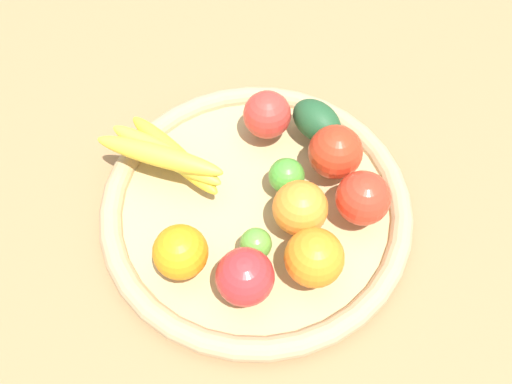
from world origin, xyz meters
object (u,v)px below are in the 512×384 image
lime_0 (287,176)px  orange_0 (314,258)px  apple_0 (335,152)px  orange_2 (180,252)px  lime_1 (256,244)px  banana_bunch (166,155)px  apple_2 (245,277)px  orange_1 (300,208)px  apple_1 (267,115)px  avocado (317,121)px  apple_3 (363,198)px

lime_0 → orange_0: orange_0 is taller
apple_0 → orange_2: 0.25m
lime_0 → lime_1: lime_0 is taller
banana_bunch → apple_0: bearing=-15.7°
orange_0 → orange_2: (-0.16, 0.05, -0.00)m
lime_0 → apple_2: bearing=-125.0°
lime_1 → orange_2: 0.10m
lime_0 → apple_0: 0.07m
orange_1 → banana_bunch: bearing=138.4°
orange_1 → orange_2: (-0.16, -0.02, -0.00)m
orange_0 → lime_1: (-0.06, 0.04, -0.02)m
lime_0 → lime_1: 0.11m
lime_0 → orange_1: bearing=-90.4°
apple_1 → banana_bunch: (-0.15, -0.03, -0.01)m
lime_0 → orange_2: bearing=-153.7°
apple_2 → avocado: (0.16, 0.21, -0.01)m
orange_0 → lime_1: size_ratio=1.80×
apple_1 → avocado: 0.07m
apple_1 → orange_0: bearing=-91.7°
apple_0 → orange_2: size_ratio=1.09×
orange_0 → avocado: bearing=70.4°
apple_3 → orange_0: size_ratio=0.97×
orange_2 → avocado: orange_2 is taller
lime_1 → lime_0: bearing=52.2°
apple_0 → lime_0: bearing=-170.6°
apple_2 → apple_0: apple_0 is taller
apple_0 → lime_1: bearing=-144.9°
apple_2 → avocado: apple_2 is taller
orange_2 → apple_0: bearing=21.4°
lime_1 → avocado: avocado is taller
apple_1 → apple_0: size_ratio=0.93×
apple_2 → banana_bunch: size_ratio=0.41×
apple_1 → orange_1: size_ratio=0.96×
apple_2 → apple_0: (0.17, 0.14, 0.00)m
apple_2 → banana_bunch: 0.22m
orange_1 → apple_3: 0.08m
apple_0 → avocado: apple_0 is taller
apple_2 → banana_bunch: apple_2 is taller
lime_0 → lime_1: bearing=-127.8°
apple_3 → orange_1: bearing=175.2°
orange_0 → apple_2: bearing=-179.0°
apple_3 → apple_1: bearing=115.9°
orange_1 → apple_0: apple_0 is taller
orange_1 → apple_0: size_ratio=0.96×
apple_0 → lime_1: size_ratio=1.82×
avocado → orange_0: bearing=-109.6°
lime_0 → apple_2: size_ratio=0.69×
apple_0 → lime_1: (-0.14, -0.10, -0.02)m
orange_1 → apple_3: same height
apple_0 → orange_2: (-0.23, -0.09, -0.00)m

